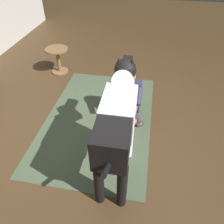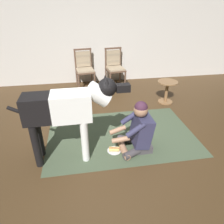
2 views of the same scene
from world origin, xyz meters
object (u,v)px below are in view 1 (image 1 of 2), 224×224
(person_sitting_on_floor, at_px, (127,98))
(large_dog, at_px, (118,119))
(hot_dog_on_plate, at_px, (123,129))
(round_side_table, at_px, (58,58))

(person_sitting_on_floor, xyz_separation_m, large_dog, (-1.00, -0.01, 0.46))
(large_dog, bearing_deg, hot_dog_on_plate, 0.66)
(person_sitting_on_floor, relative_size, large_dog, 0.52)
(large_dog, xyz_separation_m, hot_dog_on_plate, (0.64, 0.01, -0.77))
(person_sitting_on_floor, bearing_deg, hot_dog_on_plate, -179.34)
(hot_dog_on_plate, relative_size, round_side_table, 0.43)
(hot_dog_on_plate, distance_m, round_side_table, 2.14)
(person_sitting_on_floor, relative_size, round_side_table, 1.63)
(person_sitting_on_floor, distance_m, hot_dog_on_plate, 0.48)
(large_dog, relative_size, round_side_table, 3.15)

